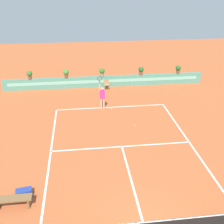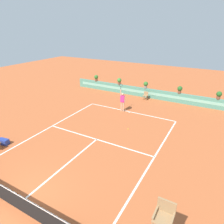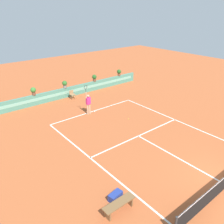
{
  "view_description": "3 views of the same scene",
  "coord_description": "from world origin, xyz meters",
  "px_view_note": "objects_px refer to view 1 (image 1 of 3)",
  "views": [
    {
      "loc": [
        -2.21,
        -6.99,
        8.93
      ],
      "look_at": [
        -0.26,
        9.04,
        1.0
      ],
      "focal_mm": 43.98,
      "sensor_mm": 36.0,
      "label": 1
    },
    {
      "loc": [
        6.73,
        -3.46,
        7.2
      ],
      "look_at": [
        -0.26,
        9.04,
        1.0
      ],
      "focal_mm": 32.19,
      "sensor_mm": 36.0,
      "label": 2
    },
    {
      "loc": [
        -10.33,
        -3.36,
        8.32
      ],
      "look_at": [
        -0.26,
        9.04,
        1.0
      ],
      "focal_mm": 37.04,
      "sensor_mm": 36.0,
      "label": 3
    }
  ],
  "objects_px": {
    "bench_courtside": "(13,200)",
    "tennis_player": "(102,96)",
    "gear_bag": "(24,193)",
    "potted_plant_left": "(66,73)",
    "potted_plant_right": "(141,70)",
    "potted_plant_far_left": "(29,74)",
    "tennis_ball_near_baseline": "(135,125)",
    "potted_plant_centre": "(102,72)",
    "potted_plant_far_right": "(178,69)",
    "ball_kid_chair": "(107,84)"
  },
  "relations": [
    {
      "from": "bench_courtside",
      "to": "tennis_player",
      "type": "xyz_separation_m",
      "value": [
        4.68,
        9.38,
        0.67
      ]
    },
    {
      "from": "gear_bag",
      "to": "potted_plant_left",
      "type": "height_order",
      "value": "potted_plant_left"
    },
    {
      "from": "potted_plant_left",
      "to": "potted_plant_right",
      "type": "xyz_separation_m",
      "value": [
        6.71,
        0.0,
        0.0
      ]
    },
    {
      "from": "potted_plant_right",
      "to": "potted_plant_far_left",
      "type": "height_order",
      "value": "same"
    },
    {
      "from": "tennis_player",
      "to": "potted_plant_left",
      "type": "distance_m",
      "value": 5.48
    },
    {
      "from": "bench_courtside",
      "to": "potted_plant_right",
      "type": "distance_m",
      "value": 16.56
    },
    {
      "from": "potted_plant_far_left",
      "to": "bench_courtside",
      "type": "bearing_deg",
      "value": -85.09
    },
    {
      "from": "gear_bag",
      "to": "tennis_ball_near_baseline",
      "type": "bearing_deg",
      "value": 42.9
    },
    {
      "from": "gear_bag",
      "to": "potted_plant_centre",
      "type": "distance_m",
      "value": 14.33
    },
    {
      "from": "gear_bag",
      "to": "potted_plant_left",
      "type": "distance_m",
      "value": 13.61
    },
    {
      "from": "potted_plant_far_right",
      "to": "potted_plant_far_left",
      "type": "distance_m",
      "value": 13.31
    },
    {
      "from": "bench_courtside",
      "to": "tennis_player",
      "type": "relative_size",
      "value": 0.62
    },
    {
      "from": "potted_plant_left",
      "to": "potted_plant_far_right",
      "type": "distance_m",
      "value": 10.18
    },
    {
      "from": "tennis_ball_near_baseline",
      "to": "potted_plant_centre",
      "type": "height_order",
      "value": "potted_plant_centre"
    },
    {
      "from": "potted_plant_left",
      "to": "bench_courtside",
      "type": "bearing_deg",
      "value": -97.75
    },
    {
      "from": "tennis_player",
      "to": "potted_plant_left",
      "type": "relative_size",
      "value": 3.57
    },
    {
      "from": "gear_bag",
      "to": "potted_plant_centre",
      "type": "relative_size",
      "value": 0.97
    },
    {
      "from": "potted_plant_left",
      "to": "potted_plant_far_left",
      "type": "height_order",
      "value": "same"
    },
    {
      "from": "potted_plant_right",
      "to": "tennis_player",
      "type": "bearing_deg",
      "value": -129.9
    },
    {
      "from": "bench_courtside",
      "to": "tennis_ball_near_baseline",
      "type": "distance_m",
      "value": 9.27
    },
    {
      "from": "ball_kid_chair",
      "to": "potted_plant_far_left",
      "type": "height_order",
      "value": "potted_plant_far_left"
    },
    {
      "from": "ball_kid_chair",
      "to": "gear_bag",
      "type": "height_order",
      "value": "ball_kid_chair"
    },
    {
      "from": "ball_kid_chair",
      "to": "potted_plant_left",
      "type": "relative_size",
      "value": 1.17
    },
    {
      "from": "potted_plant_left",
      "to": "potted_plant_far_left",
      "type": "relative_size",
      "value": 1.0
    },
    {
      "from": "potted_plant_right",
      "to": "ball_kid_chair",
      "type": "bearing_deg",
      "value": -167.2
    },
    {
      "from": "potted_plant_far_left",
      "to": "gear_bag",
      "type": "bearing_deg",
      "value": -83.48
    },
    {
      "from": "bench_courtside",
      "to": "potted_plant_centre",
      "type": "xyz_separation_m",
      "value": [
        5.08,
        14.1,
        1.04
      ]
    },
    {
      "from": "bench_courtside",
      "to": "potted_plant_left",
      "type": "xyz_separation_m",
      "value": [
        1.92,
        14.1,
        1.04
      ]
    },
    {
      "from": "ball_kid_chair",
      "to": "bench_courtside",
      "type": "height_order",
      "value": "ball_kid_chair"
    },
    {
      "from": "potted_plant_left",
      "to": "potted_plant_far_right",
      "type": "height_order",
      "value": "same"
    },
    {
      "from": "ball_kid_chair",
      "to": "potted_plant_right",
      "type": "bearing_deg",
      "value": 12.8
    },
    {
      "from": "potted_plant_left",
      "to": "potted_plant_far_left",
      "type": "bearing_deg",
      "value": 180.0
    },
    {
      "from": "gear_bag",
      "to": "tennis_player",
      "type": "height_order",
      "value": "tennis_player"
    },
    {
      "from": "tennis_player",
      "to": "potted_plant_far_right",
      "type": "height_order",
      "value": "tennis_player"
    },
    {
      "from": "potted_plant_left",
      "to": "ball_kid_chair",
      "type": "bearing_deg",
      "value": -11.84
    },
    {
      "from": "tennis_player",
      "to": "potted_plant_right",
      "type": "height_order",
      "value": "tennis_player"
    },
    {
      "from": "potted_plant_far_left",
      "to": "potted_plant_centre",
      "type": "height_order",
      "value": "same"
    },
    {
      "from": "gear_bag",
      "to": "potted_plant_far_right",
      "type": "xyz_separation_m",
      "value": [
        11.78,
        13.46,
        1.23
      ]
    },
    {
      "from": "gear_bag",
      "to": "potted_plant_far_right",
      "type": "distance_m",
      "value": 17.93
    },
    {
      "from": "potted_plant_far_right",
      "to": "potted_plant_far_left",
      "type": "xyz_separation_m",
      "value": [
        -13.31,
        0.0,
        0.0
      ]
    },
    {
      "from": "potted_plant_far_right",
      "to": "gear_bag",
      "type": "bearing_deg",
      "value": -131.18
    },
    {
      "from": "potted_plant_right",
      "to": "potted_plant_centre",
      "type": "relative_size",
      "value": 1.0
    },
    {
      "from": "tennis_ball_near_baseline",
      "to": "potted_plant_far_left",
      "type": "xyz_separation_m",
      "value": [
        -7.83,
        7.61,
        1.38
      ]
    },
    {
      "from": "potted_plant_right",
      "to": "potted_plant_far_right",
      "type": "relative_size",
      "value": 1.0
    },
    {
      "from": "bench_courtside",
      "to": "gear_bag",
      "type": "distance_m",
      "value": 0.74
    },
    {
      "from": "potted_plant_left",
      "to": "potted_plant_centre",
      "type": "xyz_separation_m",
      "value": [
        3.16,
        0.0,
        0.0
      ]
    },
    {
      "from": "gear_bag",
      "to": "potted_plant_centre",
      "type": "bearing_deg",
      "value": 70.54
    },
    {
      "from": "ball_kid_chair",
      "to": "potted_plant_far_right",
      "type": "distance_m",
      "value": 6.8
    },
    {
      "from": "bench_courtside",
      "to": "tennis_ball_near_baseline",
      "type": "relative_size",
      "value": 23.53
    },
    {
      "from": "bench_courtside",
      "to": "potted_plant_centre",
      "type": "distance_m",
      "value": 15.02
    }
  ]
}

